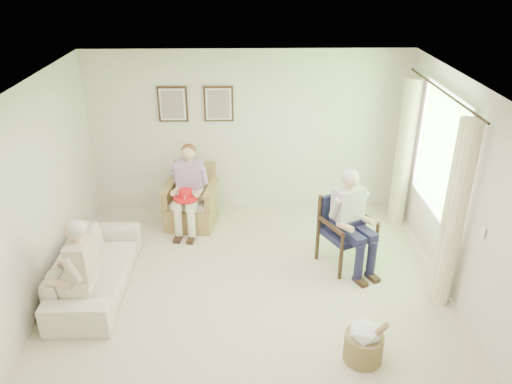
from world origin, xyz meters
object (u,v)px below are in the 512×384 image
wood_armchair (346,227)px  red_hat (186,196)px  person_sofa (77,268)px  person_wicker (189,183)px  person_dark (350,215)px  hatbox (364,342)px  sofa (96,268)px  wicker_armchair (192,206)px

wood_armchair → red_hat: 2.37m
person_sofa → red_hat: size_ratio=3.35×
person_wicker → person_dark: bearing=-17.7°
red_hat → hatbox: red_hat is taller
person_dark → red_hat: (-2.24, 0.91, -0.15)m
hatbox → person_wicker: bearing=126.0°
wood_armchair → sofa: 3.32m
sofa → hatbox: (3.12, -1.32, -0.05)m
red_hat → wicker_armchair: bearing=82.9°
person_wicker → person_sofa: bearing=-107.6°
person_sofa → hatbox: 3.24m
person_dark → person_sofa: bearing=170.2°
person_sofa → hatbox: bearing=76.4°
wood_armchair → hatbox: 1.91m
sofa → red_hat: 1.70m
sofa → person_wicker: bearing=-34.9°
person_sofa → red_hat: bearing=151.5°
person_wicker → wood_armchair: bearing=-14.3°
wicker_armchair → sofa: 1.96m
sofa → person_wicker: person_wicker is taller
wicker_armchair → sofa: size_ratio=0.48×
wood_armchair → hatbox: (-0.14, -1.88, -0.29)m
sofa → person_sofa: person_sofa is taller
wicker_armchair → sofa: (-1.06, -1.65, -0.02)m
wood_armchair → person_sofa: size_ratio=0.77×
wood_armchair → hatbox: bearing=-120.9°
person_dark → red_hat: bearing=131.3°
person_wicker → person_sofa: (-1.06, -2.10, -0.05)m
person_dark → wicker_armchair: bearing=123.9°
wood_armchair → red_hat: (-2.24, 0.75, 0.12)m
person_wicker → red_hat: 0.24m
red_hat → hatbox: (2.10, -2.63, -0.42)m
red_hat → person_wicker: bearing=78.6°
wood_armchair → hatbox: size_ratio=1.60×
wicker_armchair → sofa: wicker_armchair is taller
person_dark → person_sofa: (-3.26, -0.99, -0.10)m
wood_armchair → person_wicker: 2.41m
wicker_armchair → hatbox: wicker_armchair is taller
wood_armchair → person_sofa: bearing=172.7°
wood_armchair → person_dark: bearing=-116.6°
person_wicker → person_sofa: person_wicker is taller
hatbox → sofa: bearing=157.1°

